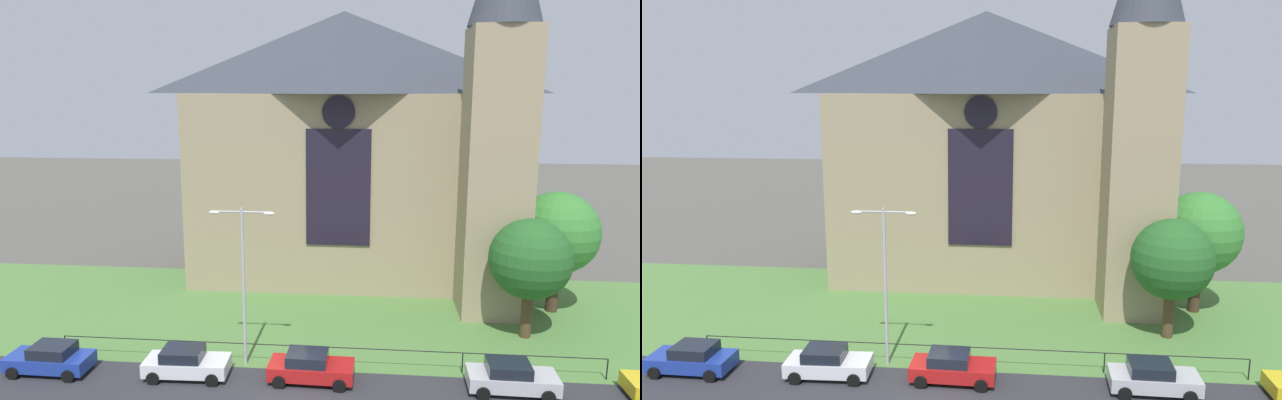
{
  "view_description": "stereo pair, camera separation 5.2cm",
  "coord_description": "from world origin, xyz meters",
  "views": [
    {
      "loc": [
        3.72,
        -25.2,
        14.28
      ],
      "look_at": [
        0.5,
        8.0,
        7.83
      ],
      "focal_mm": 32.17,
      "sensor_mm": 36.0,
      "label": 1
    },
    {
      "loc": [
        3.77,
        -25.19,
        14.28
      ],
      "look_at": [
        0.5,
        8.0,
        7.83
      ],
      "focal_mm": 32.17,
      "sensor_mm": 36.0,
      "label": 2
    }
  ],
  "objects": [
    {
      "name": "streetlamp_near",
      "position": [
        -2.91,
        2.4,
        5.35
      ],
      "size": [
        3.37,
        0.26,
        8.44
      ],
      "color": "#B2B2B7",
      "rests_on": "ground"
    },
    {
      "name": "ground",
      "position": [
        0.0,
        10.0,
        0.0
      ],
      "size": [
        160.0,
        160.0,
        0.0
      ],
      "primitive_type": "plane",
      "color": "#56544C"
    },
    {
      "name": "church_building",
      "position": [
        2.03,
        18.51,
        10.27
      ],
      "size": [
        23.2,
        16.2,
        26.0
      ],
      "color": "tan",
      "rests_on": "ground"
    },
    {
      "name": "iron_railing",
      "position": [
        1.25,
        2.5,
        0.96
      ],
      "size": [
        28.44,
        0.07,
        1.13
      ],
      "color": "black",
      "rests_on": "ground"
    },
    {
      "name": "tree_right_near",
      "position": [
        12.66,
        7.34,
        4.7
      ],
      "size": [
        4.66,
        4.66,
        7.07
      ],
      "color": "#4C3823",
      "rests_on": "ground"
    },
    {
      "name": "parked_car_silver",
      "position": [
        10.39,
        0.84,
        0.74
      ],
      "size": [
        4.23,
        2.08,
        1.51
      ],
      "rotation": [
        0.0,
        0.0,
        -0.02
      ],
      "color": "#B7B7BC",
      "rests_on": "ground"
    },
    {
      "name": "parked_car_white",
      "position": [
        -5.59,
        0.8,
        0.74
      ],
      "size": [
        4.26,
        2.14,
        1.51
      ],
      "rotation": [
        0.0,
        0.0,
        0.03
      ],
      "color": "silver",
      "rests_on": "ground"
    },
    {
      "name": "tree_right_far",
      "position": [
        15.39,
        11.63,
        5.25
      ],
      "size": [
        5.26,
        5.26,
        7.93
      ],
      "color": "#423021",
      "rests_on": "ground"
    },
    {
      "name": "parked_car_red",
      "position": [
        0.71,
        0.96,
        0.74
      ],
      "size": [
        4.24,
        2.1,
        1.51
      ],
      "rotation": [
        0.0,
        0.0,
        -0.02
      ],
      "color": "#B21919",
      "rests_on": "ground"
    },
    {
      "name": "grass_verge",
      "position": [
        0.0,
        8.0,
        0.0
      ],
      "size": [
        120.0,
        20.0,
        0.01
      ],
      "primitive_type": "cube",
      "color": "#517F3D",
      "rests_on": "ground"
    },
    {
      "name": "parked_car_blue",
      "position": [
        -12.65,
        0.57,
        0.74
      ],
      "size": [
        4.22,
        2.06,
        1.51
      ],
      "rotation": [
        0.0,
        0.0,
        3.13
      ],
      "color": "#1E3899",
      "rests_on": "ground"
    }
  ]
}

